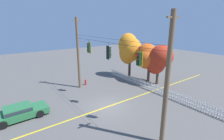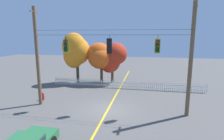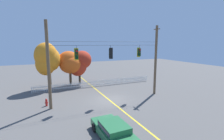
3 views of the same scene
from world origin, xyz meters
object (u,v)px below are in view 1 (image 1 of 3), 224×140
traffic_signal_southbound_primary (109,52)px  traffic_signal_eastbound_side (139,59)px  autumn_maple_near_fence (129,49)px  autumn_maple_mid (147,57)px  autumn_oak_far_east (158,59)px  traffic_signal_northbound_secondary (89,48)px  parked_car (19,112)px  fire_hydrant (86,82)px

traffic_signal_southbound_primary → traffic_signal_eastbound_side: size_ratio=1.05×
autumn_maple_near_fence → autumn_maple_mid: size_ratio=1.24×
autumn_maple_mid → autumn_oak_far_east: 1.58m
traffic_signal_northbound_secondary → autumn_maple_mid: 8.74m
autumn_maple_near_fence → parked_car: size_ratio=1.48×
traffic_signal_eastbound_side → traffic_signal_northbound_secondary: bearing=180.0°
fire_hydrant → traffic_signal_eastbound_side: bearing=-5.3°
autumn_maple_near_fence → fire_hydrant: size_ratio=8.38×
traffic_signal_northbound_secondary → autumn_maple_mid: (0.66, 8.52, -1.80)m
autumn_maple_mid → fire_hydrant: autumn_maple_mid is taller
autumn_maple_mid → parked_car: (0.18, -15.88, -2.98)m
traffic_signal_southbound_primary → parked_car: bearing=-111.7°
traffic_signal_southbound_primary → fire_hydrant: size_ratio=1.89×
autumn_maple_mid → autumn_oak_far_east: (1.52, 0.41, -0.11)m
traffic_signal_northbound_secondary → traffic_signal_eastbound_side: 7.50m
autumn_oak_far_east → fire_hydrant: size_ratio=6.78×
traffic_signal_northbound_secondary → autumn_maple_near_fence: autumn_maple_near_fence is taller
autumn_maple_mid → fire_hydrant: size_ratio=6.78×
autumn_oak_far_east → traffic_signal_northbound_secondary: bearing=-103.7°
autumn_maple_mid → autumn_oak_far_east: bearing=15.2°
autumn_maple_mid → traffic_signal_northbound_secondary: bearing=-94.4°
traffic_signal_northbound_secondary → traffic_signal_eastbound_side: (7.50, -0.00, 0.04)m
parked_car → fire_hydrant: 9.23m
autumn_maple_mid → autumn_maple_near_fence: bearing=-172.2°
traffic_signal_southbound_primary → traffic_signal_eastbound_side: bearing=0.3°
traffic_signal_northbound_secondary → parked_car: traffic_signal_northbound_secondary is taller
autumn_oak_far_east → parked_car: 16.60m
autumn_maple_mid → autumn_oak_far_east: autumn_maple_mid is taller
traffic_signal_northbound_secondary → autumn_maple_near_fence: bearing=107.2°
traffic_signal_northbound_secondary → traffic_signal_eastbound_side: same height
autumn_maple_mid → fire_hydrant: bearing=-116.6°
autumn_maple_near_fence → autumn_maple_mid: bearing=7.8°
traffic_signal_southbound_primary → autumn_maple_near_fence: bearing=127.7°
traffic_signal_eastbound_side → fire_hydrant: (-10.62, 0.98, -5.04)m
traffic_signal_southbound_primary → autumn_maple_near_fence: (-6.26, 8.11, -1.14)m
traffic_signal_southbound_primary → fire_hydrant: (-6.88, 1.00, -5.02)m
traffic_signal_eastbound_side → parked_car: size_ratio=0.32×
traffic_signal_eastbound_side → autumn_oak_far_east: traffic_signal_eastbound_side is taller
traffic_signal_eastbound_side → autumn_maple_near_fence: autumn_maple_near_fence is taller
parked_car → traffic_signal_eastbound_side: bearing=47.8°
traffic_signal_northbound_secondary → autumn_oak_far_east: traffic_signal_northbound_secondary is taller
traffic_signal_northbound_secondary → traffic_signal_southbound_primary: same height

